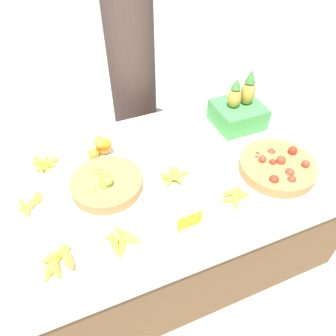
% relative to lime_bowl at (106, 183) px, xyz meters
% --- Properties ---
extents(ground_plane, '(12.00, 12.00, 0.00)m').
position_rel_lime_bowl_xyz_m(ground_plane, '(0.33, -0.04, -0.66)').
color(ground_plane, gray).
extents(market_table, '(1.84, 1.15, 0.63)m').
position_rel_lime_bowl_xyz_m(market_table, '(0.33, -0.04, -0.35)').
color(market_table, brown).
rests_on(market_table, ground_plane).
extents(lime_bowl, '(0.37, 0.37, 0.10)m').
position_rel_lime_bowl_xyz_m(lime_bowl, '(0.00, 0.00, 0.00)').
color(lime_bowl, olive).
rests_on(lime_bowl, market_table).
extents(tomato_basket, '(0.41, 0.41, 0.10)m').
position_rel_lime_bowl_xyz_m(tomato_basket, '(0.90, -0.24, 0.00)').
color(tomato_basket, olive).
rests_on(tomato_basket, market_table).
extents(orange_pile, '(0.15, 0.15, 0.12)m').
position_rel_lime_bowl_xyz_m(orange_pile, '(0.05, 0.28, 0.02)').
color(orange_pile, orange).
rests_on(orange_pile, market_table).
extents(metal_bowl, '(0.31, 0.31, 0.08)m').
position_rel_lime_bowl_xyz_m(metal_bowl, '(0.52, 0.20, 0.01)').
color(metal_bowl, silver).
rests_on(metal_bowl, market_table).
extents(price_sign, '(0.13, 0.01, 0.09)m').
position_rel_lime_bowl_xyz_m(price_sign, '(0.29, -0.39, 0.01)').
color(price_sign, orange).
rests_on(price_sign, market_table).
extents(produce_crate, '(0.29, 0.27, 0.37)m').
position_rel_lime_bowl_xyz_m(produce_crate, '(0.92, 0.22, 0.07)').
color(produce_crate, green).
rests_on(produce_crate, market_table).
extents(banana_bunch_front_center, '(0.16, 0.17, 0.03)m').
position_rel_lime_bowl_xyz_m(banana_bunch_front_center, '(-0.03, -0.35, -0.02)').
color(banana_bunch_front_center, gold).
rests_on(banana_bunch_front_center, market_table).
extents(banana_bunch_front_left, '(0.17, 0.16, 0.05)m').
position_rel_lime_bowl_xyz_m(banana_bunch_front_left, '(-0.28, 0.29, -0.01)').
color(banana_bunch_front_left, gold).
rests_on(banana_bunch_front_left, market_table).
extents(banana_bunch_middle_left, '(0.18, 0.15, 0.06)m').
position_rel_lime_bowl_xyz_m(banana_bunch_middle_left, '(0.34, -0.08, -0.01)').
color(banana_bunch_middle_left, gold).
rests_on(banana_bunch_middle_left, market_table).
extents(banana_bunch_front_right, '(0.16, 0.15, 0.03)m').
position_rel_lime_bowl_xyz_m(banana_bunch_front_right, '(0.58, -0.32, -0.02)').
color(banana_bunch_front_right, gold).
rests_on(banana_bunch_front_right, market_table).
extents(banana_bunch_back_center, '(0.15, 0.17, 0.06)m').
position_rel_lime_bowl_xyz_m(banana_bunch_back_center, '(-0.31, -0.35, -0.01)').
color(banana_bunch_back_center, gold).
rests_on(banana_bunch_back_center, market_table).
extents(banana_bunch_middle_right, '(0.14, 0.15, 0.03)m').
position_rel_lime_bowl_xyz_m(banana_bunch_middle_right, '(-0.38, 0.02, -0.02)').
color(banana_bunch_middle_right, gold).
rests_on(banana_bunch_middle_right, market_table).
extents(vendor_person, '(0.33, 0.33, 1.61)m').
position_rel_lime_bowl_xyz_m(vendor_person, '(0.45, 0.91, 0.08)').
color(vendor_person, '#473833').
rests_on(vendor_person, ground_plane).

